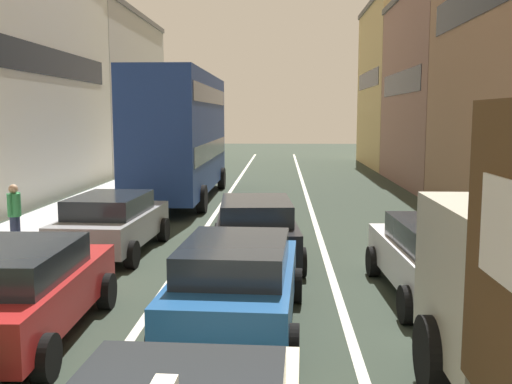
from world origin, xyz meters
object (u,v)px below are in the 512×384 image
hatchback_centre_lane_third (256,228)px  pedestrian_far_sidewalk (14,211)px  sedan_left_lane_third (112,222)px  wagon_left_lane_second (19,290)px  sedan_centre_lane_second (236,282)px  bus_mid_queue_primary (181,130)px  sedan_right_lane_behind_truck (438,256)px

hatchback_centre_lane_third → pedestrian_far_sidewalk: pedestrian_far_sidewalk is taller
sedan_left_lane_third → pedestrian_far_sidewalk: bearing=80.7°
sedan_left_lane_third → pedestrian_far_sidewalk: pedestrian_far_sidewalk is taller
wagon_left_lane_second → pedestrian_far_sidewalk: bearing=23.6°
sedan_centre_lane_second → wagon_left_lane_second: same height
bus_mid_queue_primary → pedestrian_far_sidewalk: bus_mid_queue_primary is taller
sedan_right_lane_behind_truck → sedan_left_lane_third: bearing=62.9°
sedan_centre_lane_second → sedan_left_lane_third: same height
bus_mid_queue_primary → pedestrian_far_sidewalk: bearing=161.7°
wagon_left_lane_second → bus_mid_queue_primary: bearing=-1.2°
sedan_left_lane_third → bus_mid_queue_primary: 9.58m
sedan_centre_lane_second → sedan_right_lane_behind_truck: same height
sedan_centre_lane_second → sedan_left_lane_third: bearing=36.7°
bus_mid_queue_primary → pedestrian_far_sidewalk: size_ratio=6.33×
bus_mid_queue_primary → wagon_left_lane_second: bearing=-179.8°
hatchback_centre_lane_third → pedestrian_far_sidewalk: 6.47m
sedan_right_lane_behind_truck → bus_mid_queue_primary: (-7.01, 12.67, 2.03)m
pedestrian_far_sidewalk → bus_mid_queue_primary: bearing=78.3°
sedan_right_lane_behind_truck → bus_mid_queue_primary: bearing=26.7°
wagon_left_lane_second → sedan_right_lane_behind_truck: 7.37m
hatchback_centre_lane_third → sedan_right_lane_behind_truck: size_ratio=1.01×
sedan_left_lane_third → pedestrian_far_sidewalk: (-2.74, 0.58, 0.15)m
hatchback_centre_lane_third → sedan_centre_lane_second: bearing=174.6°
sedan_left_lane_third → bus_mid_queue_primary: bearing=1.6°
wagon_left_lane_second → hatchback_centre_lane_third: 6.16m
hatchback_centre_lane_third → wagon_left_lane_second: bearing=142.6°
sedan_left_lane_third → sedan_right_lane_behind_truck: (7.17, -3.31, 0.00)m
sedan_centre_lane_second → hatchback_centre_lane_third: same height
bus_mid_queue_primary → sedan_right_lane_behind_truck: bearing=-151.1°
sedan_left_lane_third → sedan_right_lane_behind_truck: bearing=-112.2°
hatchback_centre_lane_third → sedan_left_lane_third: size_ratio=1.01×
sedan_centre_lane_second → sedan_left_lane_third: 6.27m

